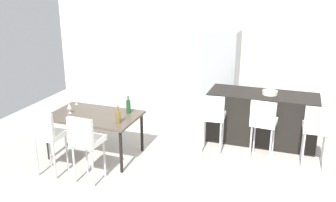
# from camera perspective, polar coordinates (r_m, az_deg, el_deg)

# --- Properties ---
(ground_plane) EXTENTS (10.00, 10.00, 0.00)m
(ground_plane) POSITION_cam_1_polar(r_m,az_deg,el_deg) (6.20, 8.84, -9.73)
(ground_plane) COLOR #ADA89E
(back_wall) EXTENTS (10.00, 0.12, 2.90)m
(back_wall) POSITION_cam_1_polar(r_m,az_deg,el_deg) (8.54, 13.15, 8.12)
(back_wall) COLOR beige
(back_wall) RESTS_ON ground_plane
(kitchen_island) EXTENTS (1.94, 0.78, 0.92)m
(kitchen_island) POSITION_cam_1_polar(r_m,az_deg,el_deg) (7.04, 14.18, -2.48)
(kitchen_island) COLOR black
(kitchen_island) RESTS_ON ground_plane
(bar_chair_left) EXTENTS (0.43, 0.43, 1.05)m
(bar_chair_left) POSITION_cam_1_polar(r_m,az_deg,el_deg) (6.34, 6.90, -2.06)
(bar_chair_left) COLOR white
(bar_chair_left) RESTS_ON ground_plane
(bar_chair_middle) EXTENTS (0.43, 0.43, 1.05)m
(bar_chair_middle) POSITION_cam_1_polar(r_m,az_deg,el_deg) (6.23, 14.47, -2.91)
(bar_chair_middle) COLOR white
(bar_chair_middle) RESTS_ON ground_plane
(bar_chair_right) EXTENTS (0.42, 0.42, 1.05)m
(bar_chair_right) POSITION_cam_1_polar(r_m,az_deg,el_deg) (6.23, 21.92, -3.69)
(bar_chair_right) COLOR white
(bar_chair_right) RESTS_ON ground_plane
(dining_table) EXTENTS (1.47, 0.93, 0.74)m
(dining_table) POSITION_cam_1_polar(r_m,az_deg,el_deg) (6.31, -11.23, -2.58)
(dining_table) COLOR #4C4238
(dining_table) RESTS_ON ground_plane
(dining_chair_near) EXTENTS (0.40, 0.40, 1.05)m
(dining_chair_near) POSITION_cam_1_polar(r_m,az_deg,el_deg) (5.85, -18.15, -4.66)
(dining_chair_near) COLOR white
(dining_chair_near) RESTS_ON ground_plane
(dining_chair_far) EXTENTS (0.42, 0.42, 1.05)m
(dining_chair_far) POSITION_cam_1_polar(r_m,az_deg,el_deg) (5.49, -12.62, -5.69)
(dining_chair_far) COLOR white
(dining_chair_far) RESTS_ON ground_plane
(wine_bottle_inner) EXTENTS (0.07, 0.07, 0.29)m
(wine_bottle_inner) POSITION_cam_1_polar(r_m,az_deg,el_deg) (5.81, -7.69, -2.40)
(wine_bottle_inner) COLOR brown
(wine_bottle_inner) RESTS_ON dining_table
(wine_bottle_left) EXTENTS (0.07, 0.07, 0.30)m
(wine_bottle_left) POSITION_cam_1_polar(r_m,az_deg,el_deg) (6.23, -6.11, -0.83)
(wine_bottle_left) COLOR #194723
(wine_bottle_left) RESTS_ON dining_table
(wine_glass_middle) EXTENTS (0.07, 0.07, 0.17)m
(wine_glass_middle) POSITION_cam_1_polar(r_m,az_deg,el_deg) (6.84, -13.96, 0.51)
(wine_glass_middle) COLOR silver
(wine_glass_middle) RESTS_ON dining_table
(wine_glass_right) EXTENTS (0.07, 0.07, 0.17)m
(wine_glass_right) POSITION_cam_1_polar(r_m,az_deg,el_deg) (6.40, -14.96, -0.78)
(wine_glass_right) COLOR silver
(wine_glass_right) RESTS_ON dining_table
(refrigerator) EXTENTS (0.72, 0.68, 1.84)m
(refrigerator) POSITION_cam_1_polar(r_m,az_deg,el_deg) (8.31, 8.12, 4.41)
(refrigerator) COLOR #939699
(refrigerator) RESTS_ON ground_plane
(fruit_bowl) EXTENTS (0.27, 0.27, 0.07)m
(fruit_bowl) POSITION_cam_1_polar(r_m,az_deg,el_deg) (6.87, 15.41, 1.26)
(fruit_bowl) COLOR beige
(fruit_bowl) RESTS_ON kitchen_island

